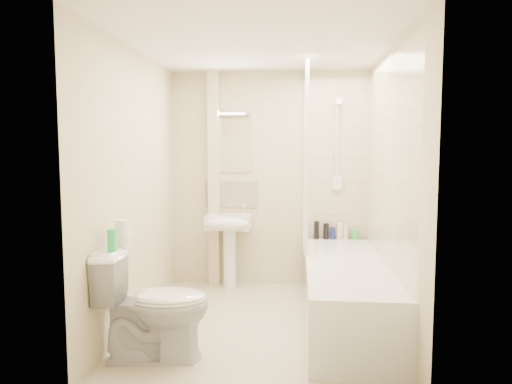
{
  "coord_description": "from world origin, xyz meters",
  "views": [
    {
      "loc": [
        0.33,
        -3.86,
        1.53
      ],
      "look_at": [
        -0.05,
        0.2,
        1.15
      ],
      "focal_mm": 32.0,
      "sensor_mm": 36.0,
      "label": 1
    }
  ],
  "objects": [
    {
      "name": "floor",
      "position": [
        0.0,
        0.0,
        0.0
      ],
      "size": [
        2.5,
        2.5,
        0.0
      ],
      "primitive_type": "plane",
      "color": "beige",
      "rests_on": "ground"
    },
    {
      "name": "wall_back",
      "position": [
        0.0,
        1.25,
        1.2
      ],
      "size": [
        2.2,
        0.02,
        2.4
      ],
      "primitive_type": "cube",
      "color": "beige",
      "rests_on": "ground"
    },
    {
      "name": "wall_left",
      "position": [
        -1.1,
        0.0,
        1.2
      ],
      "size": [
        0.02,
        2.5,
        2.4
      ],
      "primitive_type": "cube",
      "color": "beige",
      "rests_on": "ground"
    },
    {
      "name": "wall_right",
      "position": [
        1.1,
        0.0,
        1.2
      ],
      "size": [
        0.02,
        2.5,
        2.4
      ],
      "primitive_type": "cube",
      "color": "beige",
      "rests_on": "ground"
    },
    {
      "name": "ceiling",
      "position": [
        0.0,
        0.0,
        2.4
      ],
      "size": [
        2.2,
        2.5,
        0.02
      ],
      "primitive_type": "cube",
      "color": "white",
      "rests_on": "wall_back"
    },
    {
      "name": "tile_back",
      "position": [
        0.75,
        1.24,
        1.42
      ],
      "size": [
        0.7,
        0.01,
        1.75
      ],
      "primitive_type": "cube",
      "color": "beige",
      "rests_on": "wall_back"
    },
    {
      "name": "tile_right",
      "position": [
        1.09,
        0.11,
        1.42
      ],
      "size": [
        0.01,
        2.1,
        1.75
      ],
      "primitive_type": "cube",
      "color": "beige",
      "rests_on": "wall_right"
    },
    {
      "name": "pipe_boxing",
      "position": [
        -0.62,
        1.19,
        1.2
      ],
      "size": [
        0.12,
        0.12,
        2.4
      ],
      "primitive_type": "cube",
      "color": "beige",
      "rests_on": "ground"
    },
    {
      "name": "splashback",
      "position": [
        -0.43,
        1.24,
        1.03
      ],
      "size": [
        0.6,
        0.02,
        0.3
      ],
      "primitive_type": "cube",
      "color": "beige",
      "rests_on": "wall_back"
    },
    {
      "name": "mirror",
      "position": [
        -0.43,
        1.24,
        1.58
      ],
      "size": [
        0.46,
        0.01,
        0.6
      ],
      "primitive_type": "cube",
      "color": "white",
      "rests_on": "wall_back"
    },
    {
      "name": "strip_light",
      "position": [
        -0.43,
        1.22,
        1.95
      ],
      "size": [
        0.42,
        0.07,
        0.07
      ],
      "primitive_type": "cube",
      "color": "silver",
      "rests_on": "wall_back"
    },
    {
      "name": "bathtub",
      "position": [
        0.75,
        0.11,
        0.29
      ],
      "size": [
        0.7,
        2.1,
        0.55
      ],
      "color": "white",
      "rests_on": "ground"
    },
    {
      "name": "shower_screen",
      "position": [
        0.4,
        0.8,
        1.45
      ],
      "size": [
        0.04,
        0.92,
        1.8
      ],
      "color": "white",
      "rests_on": "bathtub"
    },
    {
      "name": "shower_fixture",
      "position": [
        0.75,
        1.19,
        1.55
      ],
      "size": [
        0.1,
        0.16,
        0.99
      ],
      "color": "white",
      "rests_on": "wall_back"
    },
    {
      "name": "pedestal_sink",
      "position": [
        -0.43,
        1.01,
        0.66
      ],
      "size": [
        0.49,
        0.46,
        0.94
      ],
      "color": "white",
      "rests_on": "ground"
    },
    {
      "name": "bottle_black_a",
      "position": [
        0.53,
        1.16,
        0.65
      ],
      "size": [
        0.06,
        0.06,
        0.2
      ],
      "primitive_type": "cylinder",
      "color": "black",
      "rests_on": "bathtub"
    },
    {
      "name": "bottle_black_b",
      "position": [
        0.63,
        1.16,
        0.64
      ],
      "size": [
        0.06,
        0.06,
        0.17
      ],
      "primitive_type": "cylinder",
      "color": "black",
      "rests_on": "bathtub"
    },
    {
      "name": "bottle_blue",
      "position": [
        0.7,
        1.16,
        0.62
      ],
      "size": [
        0.06,
        0.06,
        0.13
      ],
      "primitive_type": "cylinder",
      "color": "navy",
      "rests_on": "bathtub"
    },
    {
      "name": "bottle_cream",
      "position": [
        0.79,
        1.16,
        0.64
      ],
      "size": [
        0.07,
        0.07,
        0.18
      ],
      "primitive_type": "cylinder",
      "color": "beige",
      "rests_on": "bathtub"
    },
    {
      "name": "bottle_white_b",
      "position": [
        0.85,
        1.16,
        0.63
      ],
      "size": [
        0.05,
        0.05,
        0.16
      ],
      "primitive_type": "cylinder",
      "color": "silver",
      "rests_on": "bathtub"
    },
    {
      "name": "bottle_green",
      "position": [
        0.95,
        1.16,
        0.6
      ],
      "size": [
        0.07,
        0.07,
        0.1
      ],
      "primitive_type": "cylinder",
      "color": "green",
      "rests_on": "bathtub"
    },
    {
      "name": "toilet",
      "position": [
        -0.72,
        -0.7,
        0.41
      ],
      "size": [
        0.65,
        0.91,
        0.82
      ],
      "primitive_type": "imported",
      "rotation": [
        0.0,
        0.0,
        1.7
      ],
      "color": "white",
      "rests_on": "ground"
    },
    {
      "name": "toilet_roll_lower",
      "position": [
        -0.97,
        -0.62,
        0.86
      ],
      "size": [
        0.1,
        0.1,
        0.09
      ],
      "primitive_type": "cylinder",
      "color": "white",
      "rests_on": "toilet"
    },
    {
      "name": "toilet_roll_upper",
      "position": [
        -0.97,
        -0.65,
        0.96
      ],
      "size": [
        0.1,
        0.1,
        0.11
      ],
      "primitive_type": "cylinder",
      "color": "white",
      "rests_on": "toilet_roll_lower"
    },
    {
      "name": "green_bottle",
      "position": [
        -0.98,
        -0.8,
        0.9
      ],
      "size": [
        0.06,
        0.06,
        0.16
      ],
      "primitive_type": "cylinder",
      "color": "green",
      "rests_on": "toilet"
    }
  ]
}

